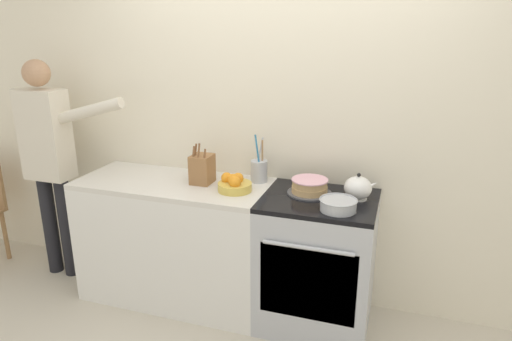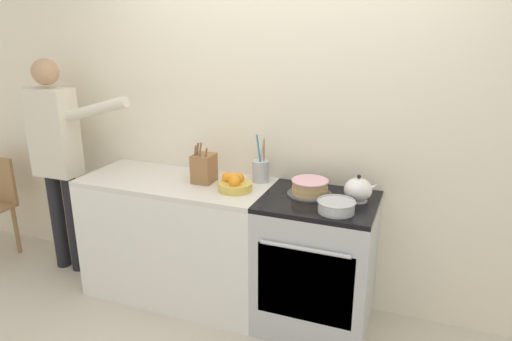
{
  "view_description": "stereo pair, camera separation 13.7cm",
  "coord_description": "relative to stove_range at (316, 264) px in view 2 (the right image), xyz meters",
  "views": [
    {
      "loc": [
        0.79,
        -2.34,
        1.93
      ],
      "look_at": [
        -0.07,
        0.27,
        1.04
      ],
      "focal_mm": 32.0,
      "sensor_mm": 36.0,
      "label": 1
    },
    {
      "loc": [
        0.92,
        -2.29,
        1.93
      ],
      "look_at": [
        -0.07,
        0.27,
        1.04
      ],
      "focal_mm": 32.0,
      "sensor_mm": 36.0,
      "label": 2
    }
  ],
  "objects": [
    {
      "name": "ground_plane",
      "position": [
        -0.33,
        -0.29,
        -0.45
      ],
      "size": [
        16.0,
        16.0,
        0.0
      ],
      "primitive_type": "plane",
      "color": "beige"
    },
    {
      "name": "wall_back",
      "position": [
        -0.33,
        0.32,
        0.85
      ],
      "size": [
        8.0,
        0.04,
        2.6
      ],
      "color": "silver",
      "rests_on": "ground_plane"
    },
    {
      "name": "counter_cabinet",
      "position": [
        -1.02,
        0.0,
        -0.0
      ],
      "size": [
        1.33,
        0.59,
        0.89
      ],
      "color": "white",
      "rests_on": "ground_plane"
    },
    {
      "name": "stove_range",
      "position": [
        0.0,
        0.0,
        0.0
      ],
      "size": [
        0.71,
        0.63,
        0.89
      ],
      "color": "#B7BABF",
      "rests_on": "ground_plane"
    },
    {
      "name": "layer_cake",
      "position": [
        -0.08,
        0.06,
        0.49
      ],
      "size": [
        0.29,
        0.29,
        0.1
      ],
      "color": "#4C4C51",
      "rests_on": "stove_range"
    },
    {
      "name": "tea_kettle",
      "position": [
        0.23,
        0.07,
        0.52
      ],
      "size": [
        0.21,
        0.17,
        0.17
      ],
      "color": "white",
      "rests_on": "stove_range"
    },
    {
      "name": "mixing_bowl",
      "position": [
        0.14,
        -0.16,
        0.48
      ],
      "size": [
        0.22,
        0.22,
        0.07
      ],
      "color": "#B7BABF",
      "rests_on": "stove_range"
    },
    {
      "name": "knife_block",
      "position": [
        -0.81,
        0.04,
        0.54
      ],
      "size": [
        0.13,
        0.15,
        0.29
      ],
      "color": "olive",
      "rests_on": "counter_cabinet"
    },
    {
      "name": "utensil_crock",
      "position": [
        -0.46,
        0.19,
        0.53
      ],
      "size": [
        0.11,
        0.11,
        0.33
      ],
      "color": "#B7BABF",
      "rests_on": "counter_cabinet"
    },
    {
      "name": "fruit_bowl",
      "position": [
        -0.55,
        -0.03,
        0.49
      ],
      "size": [
        0.22,
        0.22,
        0.11
      ],
      "color": "gold",
      "rests_on": "counter_cabinet"
    },
    {
      "name": "person_baker",
      "position": [
        -2.05,
        0.0,
        0.57
      ],
      "size": [
        0.94,
        0.2,
        1.69
      ],
      "rotation": [
        0.0,
        0.0,
        -0.22
      ],
      "color": "black",
      "rests_on": "ground_plane"
    }
  ]
}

